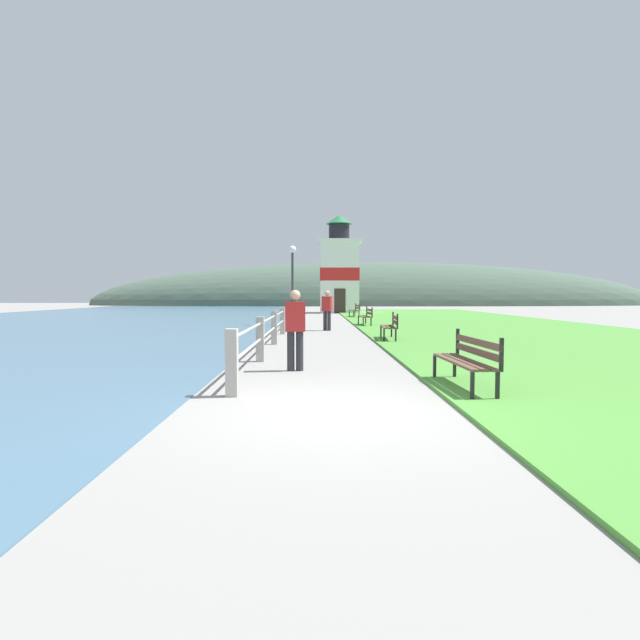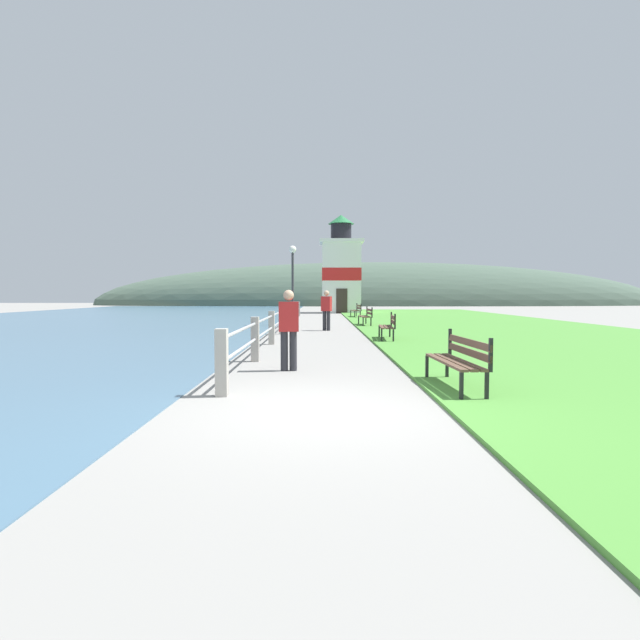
{
  "view_description": "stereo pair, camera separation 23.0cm",
  "coord_description": "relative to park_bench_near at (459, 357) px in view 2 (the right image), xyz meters",
  "views": [
    {
      "loc": [
        -0.27,
        -6.59,
        1.57
      ],
      "look_at": [
        -0.04,
        17.62,
        0.3
      ],
      "focal_mm": 28.0,
      "sensor_mm": 36.0,
      "label": 1
    },
    {
      "loc": [
        -0.04,
        -6.59,
        1.57
      ],
      "look_at": [
        -0.04,
        17.62,
        0.3
      ],
      "focal_mm": 28.0,
      "sensor_mm": 36.0,
      "label": 2
    }
  ],
  "objects": [
    {
      "name": "park_bench_by_lighthouse",
      "position": [
        0.17,
        24.94,
        -0.0
      ],
      "size": [
        0.62,
        1.75,
        0.94
      ],
      "rotation": [
        0.0,
        0.0,
        3.23
      ],
      "color": "brown",
      "rests_on": "ground_plane"
    },
    {
      "name": "seawall_railing",
      "position": [
        -3.77,
        13.32,
        0.06
      ],
      "size": [
        0.18,
        27.74,
        1.04
      ],
      "color": "#A8A399",
      "rests_on": "ground_plane"
    },
    {
      "name": "lighthouse",
      "position": [
        -0.51,
        33.54,
        2.91
      ],
      "size": [
        3.59,
        3.59,
        8.09
      ],
      "color": "white",
      "rests_on": "ground_plane"
    },
    {
      "name": "grass_verge",
      "position": [
        5.43,
        15.34,
        -0.51
      ],
      "size": [
        12.0,
        50.4,
        0.06
      ],
      "color": "#4C8E38",
      "rests_on": "ground_plane"
    },
    {
      "name": "person_by_railing",
      "position": [
        -1.99,
        13.25,
        0.39
      ],
      "size": [
        0.48,
        0.39,
        1.72
      ],
      "rotation": [
        0.0,
        0.0,
        1.12
      ],
      "color": "#28282D",
      "rests_on": "ground_plane"
    },
    {
      "name": "water_strip",
      "position": [
        -16.37,
        15.34,
        -0.53
      ],
      "size": [
        24.0,
        80.64,
        0.01
      ],
      "color": "#476B84",
      "rests_on": "ground_plane"
    },
    {
      "name": "lamp_post",
      "position": [
        -3.62,
        16.79,
        2.2
      ],
      "size": [
        0.36,
        0.36,
        3.96
      ],
      "color": "#333338",
      "rests_on": "ground_plane"
    },
    {
      "name": "ground_plane",
      "position": [
        -2.22,
        -1.46,
        -0.54
      ],
      "size": [
        160.0,
        160.0,
        0.0
      ],
      "primitive_type": "plane",
      "color": "gray"
    },
    {
      "name": "park_bench_midway",
      "position": [
        0.04,
        8.58,
        -0.0
      ],
      "size": [
        0.6,
        1.77,
        0.94
      ],
      "rotation": [
        0.0,
        0.0,
        3.07
      ],
      "color": "brown",
      "rests_on": "ground_plane"
    },
    {
      "name": "park_bench_near",
      "position": [
        0.0,
        0.0,
        0.0
      ],
      "size": [
        0.56,
        1.99,
        0.94
      ],
      "rotation": [
        0.0,
        0.0,
        3.18
      ],
      "color": "brown",
      "rests_on": "ground_plane"
    },
    {
      "name": "park_bench_far",
      "position": [
        0.0,
        16.21,
        -0.0
      ],
      "size": [
        0.56,
        1.75,
        0.94
      ],
      "rotation": [
        0.0,
        0.0,
        3.19
      ],
      "color": "brown",
      "rests_on": "ground_plane"
    },
    {
      "name": "person_strolling",
      "position": [
        -2.9,
        2.08,
        0.36
      ],
      "size": [
        0.42,
        0.25,
        1.65
      ],
      "rotation": [
        0.0,
        0.0,
        1.65
      ],
      "color": "#28282D",
      "rests_on": "ground_plane"
    },
    {
      "name": "distant_hillside",
      "position": [
        5.78,
        62.14,
        -0.54
      ],
      "size": [
        80.0,
        16.0,
        12.0
      ],
      "color": "#475B4C",
      "rests_on": "ground_plane"
    }
  ]
}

